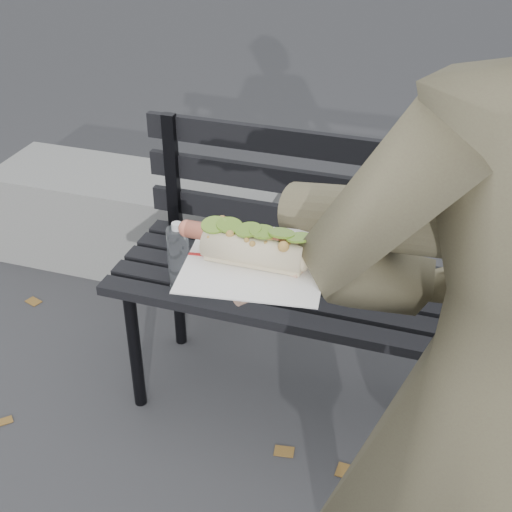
{
  "coord_description": "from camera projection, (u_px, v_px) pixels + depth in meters",
  "views": [
    {
      "loc": [
        0.17,
        -0.82,
        1.68
      ],
      "look_at": [
        -0.09,
        -0.04,
        1.16
      ],
      "focal_mm": 50.0,
      "sensor_mm": 36.0,
      "label": 1
    }
  ],
  "objects": [
    {
      "name": "person",
      "position": [
        507.0,
        412.0,
        1.08
      ],
      "size": [
        0.77,
        0.63,
        1.8
      ],
      "primitive_type": "imported",
      "rotation": [
        0.0,
        0.0,
        3.49
      ],
      "color": "brown",
      "rests_on": "ground"
    },
    {
      "name": "concrete_block",
      "position": [
        138.0,
        221.0,
        3.01
      ],
      "size": [
        1.2,
        0.4,
        0.4
      ],
      "primitive_type": "cube",
      "color": "slate",
      "rests_on": "ground"
    },
    {
      "name": "held_hotdog",
      "position": [
        401.0,
        234.0,
        0.95
      ],
      "size": [
        0.62,
        0.31,
        0.2
      ],
      "color": "brown"
    },
    {
      "name": "park_bench",
      "position": [
        361.0,
        268.0,
        2.11
      ],
      "size": [
        1.5,
        0.44,
        0.88
      ],
      "color": "black",
      "rests_on": "ground"
    }
  ]
}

